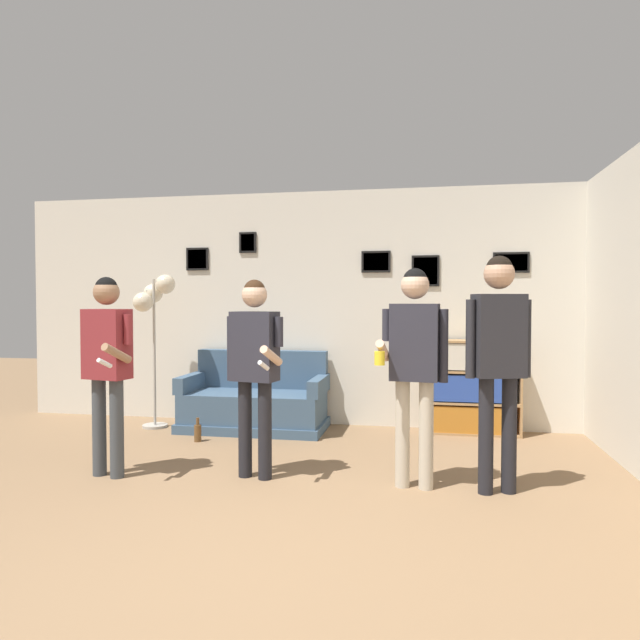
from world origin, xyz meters
TOP-DOWN VIEW (x-y plane):
  - ground_plane at (0.00, 0.00)m, footprint 20.00×20.00m
  - wall_back at (0.00, 3.78)m, footprint 7.78×0.08m
  - couch at (-0.86, 3.36)m, footprint 1.59×0.80m
  - bookshelf at (1.51, 3.56)m, footprint 1.00×0.30m
  - floor_lamp at (-2.00, 3.22)m, footprint 0.43×0.46m
  - person_player_foreground_left at (-1.52, 1.45)m, footprint 0.49×0.51m
  - person_player_foreground_center at (-0.34, 1.63)m, footprint 0.49×0.50m
  - person_watcher_holding_cup at (0.93, 1.62)m, footprint 0.53×0.40m
  - person_spectator_near_bookshelf at (1.54, 1.61)m, footprint 0.48×0.30m
  - bottle_on_floor at (-1.26, 2.68)m, footprint 0.07×0.07m
  - drinking_cup at (1.58, 3.56)m, footprint 0.08×0.08m

SIDE VIEW (x-z plane):
  - ground_plane at x=0.00m, z-range 0.00..0.00m
  - bottle_on_floor at x=-1.26m, z-range -0.03..0.22m
  - couch at x=-0.86m, z-range -0.14..0.72m
  - bookshelf at x=1.51m, z-range 0.00..1.01m
  - person_player_foreground_center at x=-0.34m, z-range 0.17..1.77m
  - person_player_foreground_left at x=-1.52m, z-range 0.18..1.80m
  - person_watcher_holding_cup at x=0.93m, z-range 0.19..1.87m
  - drinking_cup at x=1.58m, z-range 1.01..1.13m
  - person_spectator_near_bookshelf at x=1.54m, z-range 0.21..1.97m
  - wall_back at x=0.00m, z-range 0.00..2.70m
  - floor_lamp at x=-2.00m, z-range 0.53..2.25m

